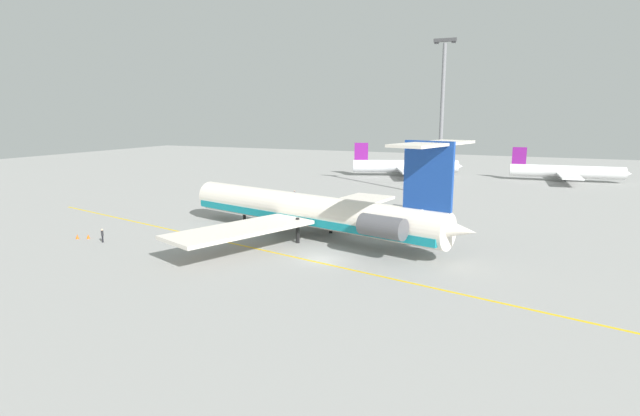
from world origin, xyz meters
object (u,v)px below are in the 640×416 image
airliner_mid_left (569,172)px  light_mast (442,113)px  safety_cone_nose (88,236)px  safety_cone_tail (77,237)px  safety_cone_wingtip (262,202)px  ground_crew_near_tail (102,234)px  airliner_far_left (408,166)px  main_jetliner (314,211)px  ground_crew_near_nose (295,194)px

airliner_mid_left → light_mast: (-23.19, -33.60, 13.18)m
safety_cone_nose → safety_cone_tail: size_ratio=1.00×
airliner_mid_left → safety_cone_wingtip: airliner_mid_left is taller
safety_cone_wingtip → ground_crew_near_tail: bearing=-97.3°
airliner_mid_left → safety_cone_wingtip: size_ratio=46.12×
ground_crew_near_tail → safety_cone_tail: ground_crew_near_tail is taller
airliner_far_left → main_jetliner: bearing=-107.4°
ground_crew_near_nose → main_jetliner: bearing=-33.6°
airliner_far_left → ground_crew_near_tail: (-17.14, -79.94, -1.34)m
main_jetliner → safety_cone_wingtip: size_ratio=76.98×
airliner_far_left → safety_cone_tail: airliner_far_left is taller
light_mast → airliner_far_left: bearing=114.2°
main_jetliner → ground_crew_near_tail: main_jetliner is taller
main_jetliner → ground_crew_near_nose: 28.57m
safety_cone_wingtip → safety_cone_tail: same height
main_jetliner → safety_cone_nose: size_ratio=76.98×
airliner_mid_left → ground_crew_near_tail: airliner_mid_left is taller
ground_crew_near_tail → safety_cone_tail: bearing=-13.0°
main_jetliner → airliner_mid_left: 78.34m
main_jetliner → safety_cone_tail: bearing=40.0°
ground_crew_near_nose → ground_crew_near_tail: bearing=-76.6°
light_mast → ground_crew_near_tail: bearing=-120.8°
ground_crew_near_tail → light_mast: size_ratio=0.06×
safety_cone_nose → airliner_mid_left: bearing=55.9°
airliner_mid_left → ground_crew_near_nose: (-46.22, -47.65, -1.17)m
airliner_far_left → safety_cone_nose: 81.84m
safety_cone_tail → ground_crew_near_tail: bearing=-1.0°
airliner_far_left → light_mast: 34.54m
airliner_mid_left → ground_crew_near_nose: bearing=-138.8°
main_jetliner → ground_crew_near_nose: size_ratio=25.26×
main_jetliner → airliner_mid_left: bearing=-98.5°
safety_cone_tail → airliner_far_left: bearing=74.9°
safety_cone_wingtip → airliner_mid_left: bearing=47.2°
airliner_mid_left → safety_cone_wingtip: (-49.52, -53.49, -1.96)m
airliner_far_left → airliner_mid_left: 36.59m
airliner_mid_left → safety_cone_tail: bearing=-129.1°
light_mast → safety_cone_nose: bearing=-123.8°
airliner_mid_left → light_mast: size_ratio=0.89×
airliner_far_left → airliner_mid_left: airliner_far_left is taller
safety_cone_wingtip → ground_crew_near_nose: bearing=60.5°
main_jetliner → safety_cone_wingtip: bearing=-30.1°
airliner_far_left → ground_crew_near_nose: bearing=-124.7°
ground_crew_near_tail → safety_cone_nose: (-3.21, 0.70, -0.79)m
safety_cone_nose → light_mast: (33.47, 50.05, 15.14)m
airliner_far_left → ground_crew_near_nose: airliner_far_left is taller
light_mast → ground_crew_near_nose: bearing=-148.6°
ground_crew_near_nose → safety_cone_wingtip: bearing=-94.9°
safety_cone_wingtip → safety_cone_tail: bearing=-105.1°
safety_cone_nose → safety_cone_tail: 1.30m
airliner_far_left → ground_crew_near_tail: airliner_far_left is taller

